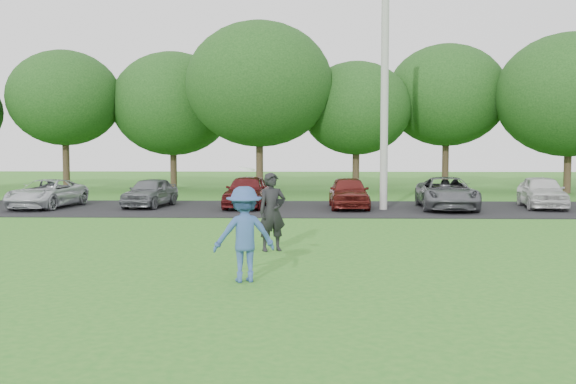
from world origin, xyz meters
The scene contains 7 objects.
ground centered at (0.00, 0.00, 0.00)m, with size 100.00×100.00×0.00m, color #297320.
parking_lot centered at (0.00, 13.00, 0.01)m, with size 32.00×6.50×0.03m, color black.
utility_pole centered at (3.24, 12.61, 5.46)m, with size 0.28×0.28×10.91m, color #A4A5A0.
frisbee_player centered at (-0.64, -0.07, 0.82)m, with size 1.18×0.87×1.99m.
camera_bystander centered at (-0.34, 3.21, 0.87)m, with size 0.75×0.63×1.75m.
parked_cars centered at (0.62, 13.07, 0.62)m, with size 28.25×4.68×1.24m.
tree_row centered at (1.51, 22.76, 4.91)m, with size 42.39×9.85×8.64m.
Camera 1 is at (0.44, -10.98, 2.31)m, focal length 40.00 mm.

